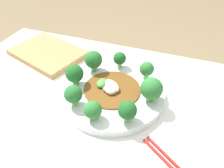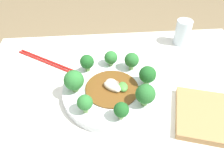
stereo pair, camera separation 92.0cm
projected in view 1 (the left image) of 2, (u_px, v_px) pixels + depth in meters
table at (97, 166)px, 0.85m from camera, size 0.96×0.65×0.71m
plate at (112, 93)px, 0.63m from camera, size 0.30×0.30×0.02m
broccoli_southeast at (93, 60)px, 0.67m from camera, size 0.06×0.06×0.07m
broccoli_northeast at (73, 94)px, 0.55m from camera, size 0.05×0.05×0.06m
broccoli_south at (120, 59)px, 0.69m from camera, size 0.04×0.04×0.05m
broccoli_southwest at (147, 69)px, 0.64m from camera, size 0.04×0.04×0.06m
broccoli_east at (75, 74)px, 0.62m from camera, size 0.05×0.05×0.06m
broccoli_west at (152, 89)px, 0.57m from camera, size 0.06×0.06×0.07m
broccoli_north at (93, 110)px, 0.52m from camera, size 0.04×0.04×0.05m
broccoli_northwest at (127, 111)px, 0.51m from camera, size 0.05×0.05×0.06m
stirfry_center at (111, 87)px, 0.62m from camera, size 0.16×0.16×0.02m
cutting_board at (48, 53)px, 0.80m from camera, size 0.30×0.25×0.02m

